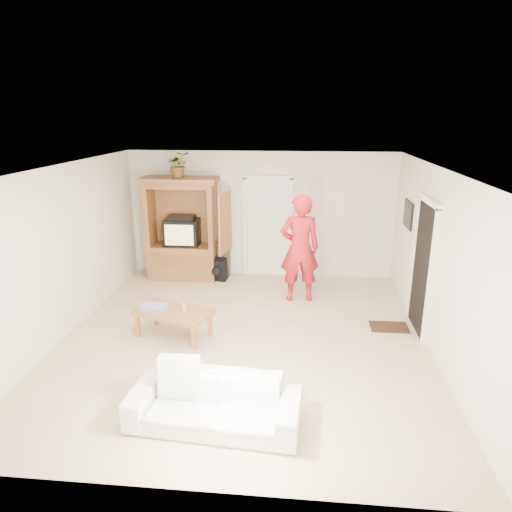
# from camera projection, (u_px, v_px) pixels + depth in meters

# --- Properties ---
(floor) EXTENTS (6.00, 6.00, 0.00)m
(floor) POSITION_uv_depth(u_px,v_px,m) (244.00, 338.00, 7.03)
(floor) COLOR tan
(floor) RESTS_ON ground
(ceiling) EXTENTS (6.00, 6.00, 0.00)m
(ceiling) POSITION_uv_depth(u_px,v_px,m) (242.00, 168.00, 6.25)
(ceiling) COLOR white
(ceiling) RESTS_ON floor
(wall_back) EXTENTS (5.50, 0.00, 5.50)m
(wall_back) POSITION_uv_depth(u_px,v_px,m) (261.00, 215.00, 9.49)
(wall_back) COLOR silver
(wall_back) RESTS_ON floor
(wall_front) EXTENTS (5.50, 0.00, 5.50)m
(wall_front) POSITION_uv_depth(u_px,v_px,m) (198.00, 367.00, 3.79)
(wall_front) COLOR silver
(wall_front) RESTS_ON floor
(wall_left) EXTENTS (0.00, 6.00, 6.00)m
(wall_left) POSITION_uv_depth(u_px,v_px,m) (63.00, 253.00, 6.89)
(wall_left) COLOR silver
(wall_left) RESTS_ON floor
(wall_right) EXTENTS (0.00, 6.00, 6.00)m
(wall_right) POSITION_uv_depth(u_px,v_px,m) (437.00, 264.00, 6.38)
(wall_right) COLOR silver
(wall_right) RESTS_ON floor
(armoire) EXTENTS (1.82, 1.14, 2.10)m
(armoire) POSITION_uv_depth(u_px,v_px,m) (183.00, 235.00, 9.43)
(armoire) COLOR #9B5B2F
(armoire) RESTS_ON floor
(door_back) EXTENTS (0.85, 0.05, 2.04)m
(door_back) POSITION_uv_depth(u_px,v_px,m) (268.00, 228.00, 9.53)
(door_back) COLOR white
(door_back) RESTS_ON floor
(doorway_right) EXTENTS (0.05, 0.90, 2.04)m
(doorway_right) POSITION_uv_depth(u_px,v_px,m) (423.00, 269.00, 7.04)
(doorway_right) COLOR black
(doorway_right) RESTS_ON floor
(framed_picture) EXTENTS (0.03, 0.60, 0.48)m
(framed_picture) POSITION_uv_depth(u_px,v_px,m) (408.00, 214.00, 8.10)
(framed_picture) COLOR black
(framed_picture) RESTS_ON wall_right
(doormat) EXTENTS (0.60, 0.40, 0.02)m
(doormat) POSITION_uv_depth(u_px,v_px,m) (389.00, 327.00, 7.38)
(doormat) COLOR #382316
(doormat) RESTS_ON floor
(plant) EXTENTS (0.58, 0.55, 0.50)m
(plant) POSITION_uv_depth(u_px,v_px,m) (178.00, 165.00, 8.97)
(plant) COLOR #4C7238
(plant) RESTS_ON armoire
(man) EXTENTS (0.78, 0.58, 1.98)m
(man) POSITION_uv_depth(u_px,v_px,m) (300.00, 248.00, 8.22)
(man) COLOR red
(man) RESTS_ON floor
(sofa) EXTENTS (1.93, 0.87, 0.55)m
(sofa) POSITION_uv_depth(u_px,v_px,m) (214.00, 403.00, 5.00)
(sofa) COLOR white
(sofa) RESTS_ON floor
(coffee_table) EXTENTS (1.29, 0.95, 0.43)m
(coffee_table) POSITION_uv_depth(u_px,v_px,m) (173.00, 314.00, 6.99)
(coffee_table) COLOR olive
(coffee_table) RESTS_ON floor
(towel) EXTENTS (0.43, 0.36, 0.08)m
(towel) POSITION_uv_depth(u_px,v_px,m) (154.00, 307.00, 6.99)
(towel) COLOR #C7426A
(towel) RESTS_ON coffee_table
(candle) EXTENTS (0.08, 0.08, 0.10)m
(candle) POSITION_uv_depth(u_px,v_px,m) (184.00, 307.00, 7.00)
(candle) COLOR tan
(candle) RESTS_ON coffee_table
(backpack_black) EXTENTS (0.41, 0.28, 0.46)m
(backpack_black) POSITION_uv_depth(u_px,v_px,m) (218.00, 270.00, 9.41)
(backpack_black) COLOR black
(backpack_black) RESTS_ON floor
(backpack_olive) EXTENTS (0.46, 0.40, 0.73)m
(backpack_olive) POSITION_uv_depth(u_px,v_px,m) (220.00, 259.00, 9.70)
(backpack_olive) COLOR #47442B
(backpack_olive) RESTS_ON floor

